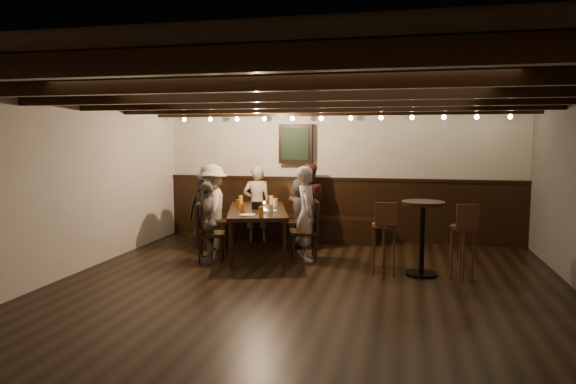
% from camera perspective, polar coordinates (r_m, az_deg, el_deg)
% --- Properties ---
extents(room, '(7.00, 7.00, 7.00)m').
position_cam_1_polar(room, '(8.19, 2.69, 0.52)').
color(room, black).
rests_on(room, ground).
extents(dining_table, '(1.40, 2.13, 0.73)m').
position_cam_1_polar(dining_table, '(8.20, -3.43, -2.29)').
color(dining_table, black).
rests_on(dining_table, floor).
extents(chair_left_near, '(0.55, 0.55, 0.97)m').
position_cam_1_polar(chair_left_near, '(8.73, -8.18, -4.34)').
color(chair_left_near, black).
rests_on(chair_left_near, floor).
extents(chair_left_far, '(0.50, 0.50, 0.89)m').
position_cam_1_polar(chair_left_far, '(7.86, -8.67, -5.70)').
color(chair_left_far, black).
rests_on(chair_left_far, floor).
extents(chair_right_near, '(0.51, 0.51, 0.91)m').
position_cam_1_polar(chair_right_near, '(8.74, 1.29, -4.40)').
color(chair_right_near, black).
rests_on(chair_right_near, floor).
extents(chair_right_far, '(0.52, 0.52, 0.91)m').
position_cam_1_polar(chair_right_far, '(7.86, 1.88, -5.56)').
color(chair_right_far, black).
rests_on(chair_right_far, floor).
extents(person_bench_left, '(0.69, 0.55, 1.24)m').
position_cam_1_polar(person_bench_left, '(9.14, -9.12, -1.84)').
color(person_bench_left, '#28282A').
rests_on(person_bench_left, floor).
extents(person_bench_centre, '(0.57, 0.45, 1.37)m').
position_cam_1_polar(person_bench_centre, '(9.24, -3.48, -1.29)').
color(person_bench_centre, '#A09380').
rests_on(person_bench_centre, floor).
extents(person_bench_right, '(0.81, 0.71, 1.42)m').
position_cam_1_polar(person_bench_right, '(9.14, 2.18, -1.21)').
color(person_bench_right, '#59271E').
rests_on(person_bench_right, floor).
extents(person_left_near, '(0.77, 1.03, 1.43)m').
position_cam_1_polar(person_left_near, '(8.67, -8.42, -1.63)').
color(person_left_near, '#A59B8B').
rests_on(person_left_near, floor).
extents(person_left_far, '(0.49, 0.77, 1.21)m').
position_cam_1_polar(person_left_far, '(7.80, -8.94, -3.28)').
color(person_left_far, gray).
rests_on(person_left_far, floor).
extents(person_right_near, '(0.53, 0.67, 1.19)m').
position_cam_1_polar(person_right_near, '(8.69, 1.50, -2.33)').
color(person_right_near, black).
rests_on(person_right_near, floor).
extents(person_right_far, '(0.48, 0.60, 1.43)m').
position_cam_1_polar(person_right_far, '(7.79, 2.12, -2.41)').
color(person_right_far, '#B09E95').
rests_on(person_right_far, floor).
extents(pint_a, '(0.07, 0.07, 0.14)m').
position_cam_1_polar(pint_a, '(8.88, -5.28, -0.82)').
color(pint_a, '#BF7219').
rests_on(pint_a, dining_table).
extents(pint_b, '(0.07, 0.07, 0.14)m').
position_cam_1_polar(pint_b, '(8.83, -1.84, -0.83)').
color(pint_b, '#BF7219').
rests_on(pint_b, dining_table).
extents(pint_c, '(0.07, 0.07, 0.14)m').
position_cam_1_polar(pint_c, '(8.29, -5.52, -1.31)').
color(pint_c, '#BF7219').
rests_on(pint_c, dining_table).
extents(pint_d, '(0.07, 0.07, 0.14)m').
position_cam_1_polar(pint_d, '(8.39, -1.40, -1.20)').
color(pint_d, silver).
rests_on(pint_d, dining_table).
extents(pint_e, '(0.07, 0.07, 0.14)m').
position_cam_1_polar(pint_e, '(7.74, -5.05, -1.83)').
color(pint_e, '#BF7219').
rests_on(pint_e, dining_table).
extents(pint_f, '(0.07, 0.07, 0.14)m').
position_cam_1_polar(pint_f, '(7.64, -1.91, -1.91)').
color(pint_f, silver).
rests_on(pint_f, dining_table).
extents(pint_g, '(0.07, 0.07, 0.14)m').
position_cam_1_polar(pint_g, '(7.39, -3.01, -2.18)').
color(pint_g, '#BF7219').
rests_on(pint_g, dining_table).
extents(plate_near, '(0.24, 0.24, 0.01)m').
position_cam_1_polar(plate_near, '(7.50, -4.55, -2.56)').
color(plate_near, white).
rests_on(plate_near, dining_table).
extents(plate_far, '(0.24, 0.24, 0.01)m').
position_cam_1_polar(plate_far, '(7.90, -2.12, -2.11)').
color(plate_far, white).
rests_on(plate_far, dining_table).
extents(condiment_caddy, '(0.15, 0.10, 0.12)m').
position_cam_1_polar(condiment_caddy, '(8.13, -3.44, -1.50)').
color(condiment_caddy, black).
rests_on(condiment_caddy, dining_table).
extents(candle, '(0.05, 0.05, 0.05)m').
position_cam_1_polar(candle, '(8.49, -2.64, -1.42)').
color(candle, beige).
rests_on(candle, dining_table).
extents(high_top_table, '(0.57, 0.57, 1.01)m').
position_cam_1_polar(high_top_table, '(7.14, 14.72, -3.78)').
color(high_top_table, black).
rests_on(high_top_table, floor).
extents(bar_stool_left, '(0.33, 0.35, 1.03)m').
position_cam_1_polar(bar_stool_left, '(6.99, 10.60, -6.26)').
color(bar_stool_left, '#3D1F13').
rests_on(bar_stool_left, floor).
extents(bar_stool_right, '(0.34, 0.36, 1.03)m').
position_cam_1_polar(bar_stool_right, '(7.08, 18.78, -6.33)').
color(bar_stool_right, '#3D1F13').
rests_on(bar_stool_right, floor).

